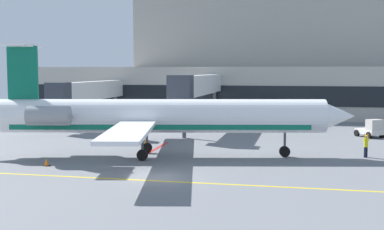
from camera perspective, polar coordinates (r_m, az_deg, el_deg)
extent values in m
cube|color=slate|center=(34.14, -3.99, -7.17)|extent=(120.00, 120.00, 0.10)
cube|color=yellow|center=(33.06, -4.55, -7.49)|extent=(108.00, 0.24, 0.01)
cube|color=red|center=(46.30, -4.07, -3.84)|extent=(0.30, 8.00, 0.01)
cube|color=#ADA89E|center=(79.66, 7.93, 2.68)|extent=(77.87, 14.69, 7.70)
cube|color=#9F9A91|center=(83.59, 8.06, 10.13)|extent=(40.87, 10.28, 13.68)
cube|color=black|center=(72.31, 7.49, 2.20)|extent=(74.76, 0.12, 2.86)
cube|color=silver|center=(68.38, -11.12, 2.78)|extent=(1.40, 18.60, 2.40)
cube|color=#2D333D|center=(59.16, -15.04, 2.34)|extent=(2.40, 2.00, 2.64)
cylinder|color=#4C4C51|center=(75.75, -8.75, 0.88)|extent=(0.44, 0.44, 3.31)
cylinder|color=#4C4C51|center=(60.87, -14.25, -0.26)|extent=(0.44, 0.44, 3.31)
cube|color=silver|center=(62.51, 1.16, 3.48)|extent=(1.40, 21.41, 2.40)
cube|color=#2D333D|center=(51.17, -1.35, 3.10)|extent=(2.40, 2.00, 2.64)
cylinder|color=#4C4C51|center=(71.72, 2.57, 1.05)|extent=(0.44, 0.44, 4.20)
cylinder|color=#4C4C51|center=(53.04, -0.91, -0.39)|extent=(0.44, 0.44, 4.20)
cylinder|color=white|center=(41.55, -3.59, -0.10)|extent=(27.21, 8.21, 2.79)
cube|color=#0C664C|center=(41.63, -3.58, -1.15)|extent=(24.49, 7.39, 0.50)
cone|color=white|center=(43.01, 16.17, -0.12)|extent=(3.56, 3.30, 2.73)
cube|color=white|center=(48.88, -4.93, 0.19)|extent=(5.09, 11.95, 0.28)
cube|color=white|center=(34.65, -7.23, -1.88)|extent=(5.09, 11.95, 0.28)
cylinder|color=gray|center=(45.17, -14.46, 0.43)|extent=(3.59, 2.18, 1.53)
cylinder|color=gray|center=(40.96, -16.06, -0.08)|extent=(3.59, 2.18, 1.53)
cube|color=#0C664C|center=(43.73, -18.77, 4.61)|extent=(2.51, 0.74, 4.40)
cube|color=white|center=(43.78, -18.85, 7.49)|extent=(2.81, 4.77, 0.20)
cylinder|color=#3F3F44|center=(42.30, 10.55, -2.76)|extent=(0.20, 0.20, 1.58)
cylinder|color=black|center=(42.45, 10.53, -4.12)|extent=(0.95, 0.52, 0.90)
cylinder|color=#3F3F44|center=(43.69, -5.18, -2.45)|extent=(0.20, 0.20, 1.58)
cylinder|color=black|center=(43.83, -5.17, -3.76)|extent=(0.95, 0.52, 0.90)
cylinder|color=#3F3F44|center=(40.12, -5.70, -3.13)|extent=(0.20, 0.20, 1.58)
cylinder|color=black|center=(40.27, -5.69, -4.56)|extent=(0.95, 0.52, 0.90)
cube|color=silver|center=(57.28, 19.60, -1.80)|extent=(2.91, 3.33, 0.49)
cube|color=#B8B1A9|center=(56.56, 20.12, -1.07)|extent=(1.88, 1.76, 1.14)
cylinder|color=black|center=(57.04, 20.87, -2.11)|extent=(0.60, 0.74, 0.70)
cylinder|color=black|center=(56.01, 19.56, -2.20)|extent=(0.60, 0.74, 0.70)
cylinder|color=black|center=(58.61, 19.62, -1.89)|extent=(0.60, 0.74, 0.70)
cylinder|color=black|center=(57.60, 18.32, -1.97)|extent=(0.60, 0.74, 0.70)
cube|color=#1E4CB2|center=(51.88, -7.76, -2.18)|extent=(3.66, 1.97, 0.60)
cube|color=#1A4197|center=(51.57, -6.72, -1.18)|extent=(1.57, 1.54, 1.24)
cylinder|color=black|center=(52.41, -6.28, -2.42)|extent=(0.73, 0.37, 0.70)
cylinder|color=black|center=(50.94, -6.59, -2.64)|extent=(0.73, 0.37, 0.70)
cylinder|color=black|center=(52.92, -8.88, -2.38)|extent=(0.73, 0.37, 0.70)
cylinder|color=black|center=(51.46, -9.27, -2.59)|extent=(0.73, 0.37, 0.70)
cylinder|color=white|center=(62.28, -2.69, -0.18)|extent=(4.51, 2.40, 2.19)
sphere|color=white|center=(61.85, -0.69, -0.21)|extent=(2.15, 2.15, 2.15)
sphere|color=white|center=(62.79, -4.66, -0.15)|extent=(2.15, 2.15, 2.15)
cube|color=#59595B|center=(62.77, -3.85, -1.31)|extent=(0.60, 1.97, 0.35)
cube|color=#59595B|center=(62.09, -1.50, -1.37)|extent=(0.60, 1.97, 0.35)
cylinder|color=#191E33|center=(43.87, 19.14, -4.04)|extent=(0.18, 0.18, 0.87)
cylinder|color=#191E33|center=(44.03, 19.31, -4.01)|extent=(0.18, 0.18, 0.87)
cylinder|color=yellow|center=(43.84, 19.26, -3.02)|extent=(0.34, 0.34, 0.70)
sphere|color=tan|center=(43.77, 19.27, -2.41)|extent=(0.24, 0.24, 0.24)
cylinder|color=yellow|center=(43.61, 19.09, -2.52)|extent=(0.34, 0.34, 0.50)
cylinder|color=#F2590C|center=(43.58, 19.10, -2.23)|extent=(0.06, 0.06, 0.28)
cylinder|color=yellow|center=(43.96, 19.45, -2.47)|extent=(0.34, 0.34, 0.50)
cylinder|color=#F2590C|center=(43.93, 19.45, -2.19)|extent=(0.06, 0.06, 0.28)
cone|color=orange|center=(39.48, -16.28, -5.20)|extent=(0.36, 0.36, 0.55)
cube|color=black|center=(39.52, -16.27, -5.56)|extent=(0.47, 0.47, 0.04)
cone|color=orange|center=(48.24, -5.34, -3.16)|extent=(0.36, 0.36, 0.55)
cube|color=black|center=(48.28, -5.34, -3.46)|extent=(0.47, 0.47, 0.04)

